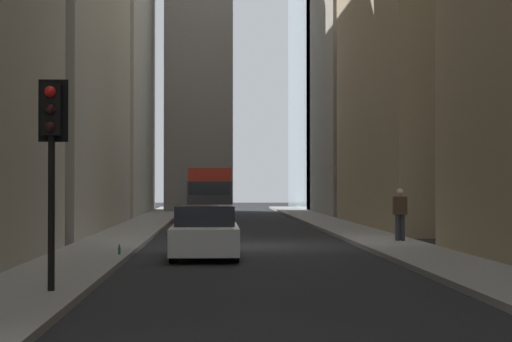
% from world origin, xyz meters
% --- Properties ---
extents(ground_plane, '(135.00, 135.00, 0.00)m').
position_xyz_m(ground_plane, '(0.00, 0.00, 0.00)').
color(ground_plane, black).
extents(sidewalk_right, '(90.00, 2.20, 0.14)m').
position_xyz_m(sidewalk_right, '(0.00, 4.50, 0.07)').
color(sidewalk_right, gray).
rests_on(sidewalk_right, ground_plane).
extents(sidewalk_left, '(90.00, 2.20, 0.14)m').
position_xyz_m(sidewalk_left, '(0.00, -4.50, 0.07)').
color(sidewalk_left, gray).
rests_on(sidewalk_left, ground_plane).
extents(building_left_far, '(14.75, 10.00, 19.69)m').
position_xyz_m(building_left_far, '(28.64, -10.60, 9.85)').
color(building_left_far, gray).
rests_on(building_left_far, ground_plane).
extents(building_right_far, '(17.61, 10.00, 20.46)m').
position_xyz_m(building_right_far, '(28.83, 10.60, 10.23)').
color(building_right_far, '#B7B2A5').
rests_on(building_right_far, ground_plane).
extents(delivery_truck, '(6.46, 2.25, 2.84)m').
position_xyz_m(delivery_truck, '(18.59, 1.40, 1.46)').
color(delivery_truck, red).
rests_on(delivery_truck, ground_plane).
extents(sedan_white, '(4.30, 1.78, 1.42)m').
position_xyz_m(sedan_white, '(-4.79, 1.40, 0.66)').
color(sedan_white, silver).
rests_on(sedan_white, ground_plane).
extents(traffic_light_foreground, '(0.43, 0.52, 3.70)m').
position_xyz_m(traffic_light_foreground, '(-13.21, 3.97, 2.85)').
color(traffic_light_foreground, black).
rests_on(traffic_light_foreground, sidewalk_right).
extents(pedestrian, '(0.26, 0.44, 1.71)m').
position_xyz_m(pedestrian, '(0.04, -4.95, 1.07)').
color(pedestrian, '#33333D').
rests_on(pedestrian, sidewalk_left).
extents(discarded_bottle, '(0.07, 0.07, 0.27)m').
position_xyz_m(discarded_bottle, '(-5.25, 3.65, 0.25)').
color(discarded_bottle, '#236033').
rests_on(discarded_bottle, sidewalk_right).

